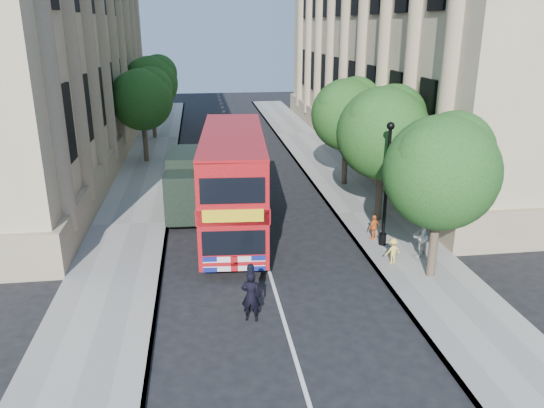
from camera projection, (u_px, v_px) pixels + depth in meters
name	position (u px, v px, depth m)	size (l,w,h in m)	color
ground	(288.00, 335.00, 15.95)	(120.00, 120.00, 0.00)	black
pavement_right	(370.00, 213.00, 26.06)	(3.50, 80.00, 0.12)	gray
pavement_left	(130.00, 225.00, 24.56)	(3.50, 80.00, 0.12)	gray
building_right	(426.00, 22.00, 37.36)	(12.00, 38.00, 18.00)	tan
building_left	(14.00, 22.00, 33.77)	(12.00, 38.00, 18.00)	tan
tree_right_near	(442.00, 166.00, 18.19)	(4.00, 4.00, 6.08)	#473828
tree_right_mid	(384.00, 128.00, 23.75)	(4.20, 4.20, 6.37)	#473828
tree_right_far	(348.00, 111.00, 29.42)	(4.00, 4.00, 6.15)	#473828
tree_left_far	(142.00, 96.00, 34.41)	(4.00, 4.00, 6.30)	#473828
tree_left_back	(152.00, 80.00, 41.83)	(4.20, 4.20, 6.65)	#473828
lamp_post	(386.00, 190.00, 21.42)	(0.32, 0.32, 5.16)	black
double_decker_bus	(233.00, 180.00, 22.91)	(3.23, 9.82, 4.46)	#A70B10
box_van	(191.00, 186.00, 25.64)	(2.35, 5.29, 2.97)	black
police_constable	(251.00, 296.00, 16.49)	(0.61, 0.40, 1.68)	black
woman_pedestrian	(419.00, 236.00, 20.87)	(0.83, 0.65, 1.71)	beige
child_a	(374.00, 227.00, 22.58)	(0.64, 0.26, 1.09)	orange
child_b	(393.00, 251.00, 20.32)	(0.66, 0.38, 1.02)	#F2CE52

